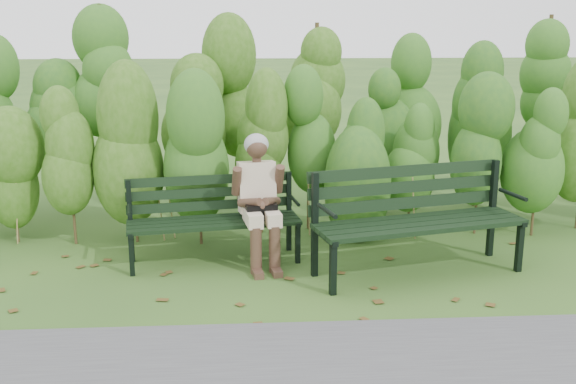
{
  "coord_description": "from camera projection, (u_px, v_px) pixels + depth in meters",
  "views": [
    {
      "loc": [
        -0.39,
        -5.82,
        2.31
      ],
      "look_at": [
        0.0,
        0.35,
        0.75
      ],
      "focal_mm": 42.0,
      "sensor_mm": 36.0,
      "label": 1
    }
  ],
  "objects": [
    {
      "name": "seated_woman",
      "position": [
        259.0,
        193.0,
        6.52
      ],
      "size": [
        0.53,
        0.78,
        1.27
      ],
      "color": "beige",
      "rests_on": "ground"
    },
    {
      "name": "hedge_band",
      "position": [
        280.0,
        117.0,
        7.72
      ],
      "size": [
        11.04,
        1.67,
        2.42
      ],
      "color": "#47381E",
      "rests_on": "ground"
    },
    {
      "name": "ground",
      "position": [
        290.0,
        280.0,
        6.22
      ],
      "size": [
        80.0,
        80.0,
        0.0
      ],
      "primitive_type": "plane",
      "color": "#325522"
    },
    {
      "name": "leaf_litter",
      "position": [
        274.0,
        282.0,
        6.16
      ],
      "size": [
        5.2,
        2.18,
        0.01
      ],
      "color": "brown",
      "rests_on": "ground"
    },
    {
      "name": "bench_right",
      "position": [
        414.0,
        211.0,
        6.34
      ],
      "size": [
        2.08,
        1.1,
        0.99
      ],
      "color": "black",
      "rests_on": "ground"
    },
    {
      "name": "bench_left",
      "position": [
        213.0,
        212.0,
        6.65
      ],
      "size": [
        1.73,
        0.8,
        0.84
      ],
      "color": "black",
      "rests_on": "ground"
    }
  ]
}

